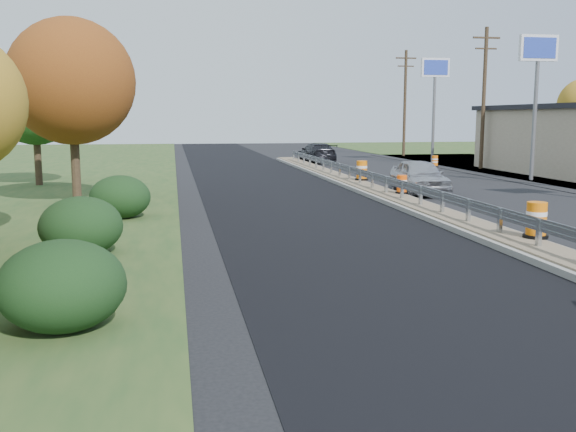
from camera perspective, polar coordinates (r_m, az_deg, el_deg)
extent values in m
plane|color=black|center=(19.37, 18.24, -2.05)|extent=(140.00, 140.00, 0.00)
cube|color=black|center=(27.36, -0.07, 1.46)|extent=(7.20, 120.00, 0.01)
cube|color=gray|center=(26.57, 10.08, 1.29)|extent=(1.60, 55.00, 0.18)
cube|color=brown|center=(26.56, 10.09, 1.53)|extent=(1.25, 55.00, 0.05)
cube|color=silver|center=(17.57, 21.41, -1.37)|extent=(0.10, 0.15, 0.70)
cube|color=silver|center=(19.28, 18.32, -0.35)|extent=(0.10, 0.15, 0.70)
cube|color=silver|center=(21.03, 15.74, 0.49)|extent=(0.10, 0.15, 0.70)
cube|color=silver|center=(22.83, 13.57, 1.21)|extent=(0.10, 0.15, 0.70)
cube|color=silver|center=(24.66, 11.71, 1.81)|extent=(0.10, 0.15, 0.70)
cube|color=silver|center=(26.52, 10.11, 2.34)|extent=(0.10, 0.15, 0.70)
cube|color=silver|center=(28.39, 8.72, 2.79)|extent=(0.10, 0.15, 0.70)
cube|color=silver|center=(30.28, 7.50, 3.18)|extent=(0.10, 0.15, 0.70)
cube|color=silver|center=(32.18, 6.43, 3.53)|extent=(0.10, 0.15, 0.70)
cube|color=silver|center=(34.10, 5.47, 3.84)|extent=(0.10, 0.15, 0.70)
cube|color=silver|center=(36.02, 4.62, 4.11)|extent=(0.10, 0.15, 0.70)
cube|color=silver|center=(37.95, 3.85, 4.35)|extent=(0.10, 0.15, 0.70)
cube|color=silver|center=(39.89, 3.15, 4.57)|extent=(0.10, 0.15, 0.70)
cube|color=silver|center=(41.83, 2.52, 4.77)|extent=(0.10, 0.15, 0.70)
cube|color=silver|center=(43.78, 1.95, 4.95)|extent=(0.10, 0.15, 0.70)
cube|color=silver|center=(45.74, 1.42, 5.12)|extent=(0.10, 0.15, 0.70)
cube|color=silver|center=(47.69, 0.94, 5.27)|extent=(0.10, 0.15, 0.70)
cube|color=silver|center=(49.65, 0.50, 5.41)|extent=(0.10, 0.15, 0.70)
cube|color=silver|center=(27.43, 9.40, 2.99)|extent=(0.04, 46.00, 0.34)
cube|color=silver|center=(27.44, 9.40, 2.82)|extent=(0.06, 46.00, 0.03)
cube|color=silver|center=(27.42, 9.41, 3.15)|extent=(0.06, 46.00, 0.03)
cube|color=black|center=(42.44, 19.94, 5.70)|extent=(0.08, 7.20, 2.20)
cylinder|color=slate|center=(38.16, 21.06, 8.06)|extent=(0.22, 0.22, 6.80)
cube|color=white|center=(38.34, 21.38, 13.74)|extent=(2.20, 0.25, 1.40)
cube|color=#263FB2|center=(38.34, 21.38, 13.74)|extent=(1.90, 0.30, 1.10)
cylinder|color=slate|center=(50.68, 12.81, 8.45)|extent=(0.22, 0.22, 6.80)
cube|color=white|center=(50.82, 12.96, 12.74)|extent=(2.20, 0.25, 1.40)
cube|color=#263FB2|center=(50.82, 12.96, 12.74)|extent=(1.90, 0.30, 1.10)
cylinder|color=#473523|center=(45.67, 17.00, 9.91)|extent=(0.26, 0.26, 9.40)
cube|color=#473523|center=(45.95, 17.23, 14.90)|extent=(1.90, 0.12, 0.12)
cube|color=#473523|center=(45.88, 17.19, 14.03)|extent=(1.50, 0.10, 0.10)
cylinder|color=#473523|center=(59.43, 10.34, 9.80)|extent=(0.26, 0.26, 9.40)
cube|color=#473523|center=(59.65, 10.45, 13.64)|extent=(1.90, 0.12, 0.12)
cube|color=#473523|center=(59.59, 10.43, 12.97)|extent=(1.50, 0.10, 0.10)
ellipsoid|color=black|center=(11.21, -19.44, -5.82)|extent=(2.09, 2.09, 1.52)
ellipsoid|color=black|center=(17.10, -17.92, -0.84)|extent=(2.09, 2.09, 1.52)
ellipsoid|color=black|center=(22.96, -14.71, 1.66)|extent=(2.09, 2.09, 1.52)
cylinder|color=#473523|center=(27.06, -18.36, 4.43)|extent=(0.36, 0.36, 3.30)
sphere|color=brown|center=(27.03, -18.70, 11.26)|extent=(4.95, 4.95, 4.95)
cylinder|color=#473523|center=(35.45, -21.35, 4.84)|extent=(0.36, 0.36, 2.86)
sphere|color=#1B4B19|center=(35.40, -21.60, 9.36)|extent=(4.29, 4.29, 4.29)
cylinder|color=black|center=(18.78, 21.13, -1.68)|extent=(0.67, 0.67, 0.09)
cylinder|color=orange|center=(18.71, 21.21, -0.26)|extent=(0.54, 0.54, 0.94)
cylinder|color=white|center=(18.69, 21.24, 0.21)|extent=(0.55, 0.55, 0.12)
cylinder|color=white|center=(18.72, 21.19, -0.53)|extent=(0.55, 0.55, 0.12)
cylinder|color=black|center=(28.18, 10.06, 2.07)|extent=(0.54, 0.54, 0.07)
cylinder|color=#F2520A|center=(28.14, 10.08, 2.83)|extent=(0.43, 0.43, 0.76)
cylinder|color=white|center=(28.13, 10.09, 3.09)|extent=(0.44, 0.44, 0.10)
cylinder|color=white|center=(28.15, 10.08, 2.69)|extent=(0.44, 0.44, 0.10)
cylinder|color=black|center=(33.86, 6.56, 3.27)|extent=(0.69, 0.69, 0.09)
cylinder|color=orange|center=(33.82, 6.57, 4.08)|extent=(0.55, 0.55, 0.97)
cylinder|color=white|center=(33.81, 6.58, 4.35)|extent=(0.57, 0.57, 0.13)
cylinder|color=white|center=(33.83, 6.57, 3.93)|extent=(0.57, 0.57, 0.13)
cylinder|color=black|center=(47.01, 12.90, 4.34)|extent=(0.54, 0.54, 0.07)
cylinder|color=orange|center=(46.98, 12.92, 4.80)|extent=(0.43, 0.43, 0.76)
cylinder|color=white|center=(46.97, 12.92, 4.95)|extent=(0.45, 0.45, 0.10)
cylinder|color=white|center=(46.98, 12.91, 4.71)|extent=(0.45, 0.45, 0.10)
imported|color=#B2B2B7|center=(30.27, 11.60, 3.48)|extent=(2.16, 4.75, 1.58)
imported|color=black|center=(50.07, 2.56, 5.64)|extent=(2.36, 5.36, 1.53)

